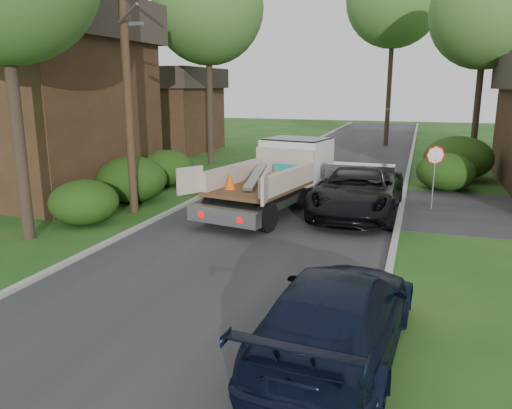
{
  "coord_description": "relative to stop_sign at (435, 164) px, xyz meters",
  "views": [
    {
      "loc": [
        4.63,
        -10.96,
        4.64
      ],
      "look_at": [
        0.09,
        2.78,
        1.2
      ],
      "focal_mm": 35.0,
      "sensor_mm": 36.0,
      "label": 1
    }
  ],
  "objects": [
    {
      "name": "road",
      "position": [
        -5.2,
        1.0,
        -1.77
      ],
      "size": [
        8.0,
        90.0,
        0.02
      ],
      "primitive_type": "cube",
      "color": "#28282B",
      "rests_on": "ground"
    },
    {
      "name": "tree_left_far",
      "position": [
        -12.7,
        8.0,
        7.2
      ],
      "size": [
        6.4,
        6.4,
        12.2
      ],
      "color": "#2D2119",
      "rests_on": "ground"
    },
    {
      "name": "navy_suv",
      "position": [
        -1.73,
        -11.96,
        -0.99
      ],
      "size": [
        2.59,
        5.57,
        1.57
      ],
      "primitive_type": "imported",
      "rotation": [
        0.0,
        0.0,
        3.07
      ],
      "color": "black",
      "rests_on": "ground"
    },
    {
      "name": "house_left_near",
      "position": [
        -17.2,
        -2.0,
        2.5
      ],
      "size": [
        9.72,
        8.64,
        8.4
      ],
      "color": "#382416",
      "rests_on": "ground"
    },
    {
      "name": "hedge_right_b",
      "position": [
        1.3,
        7.0,
        -0.67
      ],
      "size": [
        3.38,
        3.38,
        2.21
      ],
      "primitive_type": "ellipsoid",
      "color": "#193A0D",
      "rests_on": "ground"
    },
    {
      "name": "curb_right",
      "position": [
        -1.1,
        1.0,
        -1.72
      ],
      "size": [
        0.2,
        90.0,
        0.12
      ],
      "primitive_type": "cube",
      "color": "#9E9E99",
      "rests_on": "ground"
    },
    {
      "name": "hedge_left_a",
      "position": [
        -11.4,
        -6.0,
        -1.01
      ],
      "size": [
        2.34,
        2.34,
        1.53
      ],
      "primitive_type": "ellipsoid",
      "color": "#193A0D",
      "rests_on": "ground"
    },
    {
      "name": "hedge_right_a",
      "position": [
        0.6,
        4.0,
        -0.93
      ],
      "size": [
        2.6,
        2.6,
        1.7
      ],
      "primitive_type": "ellipsoid",
      "color": "#193A0D",
      "rests_on": "ground"
    },
    {
      "name": "house_left_far",
      "position": [
        -18.7,
        13.0,
        1.27
      ],
      "size": [
        7.56,
        7.56,
        6.0
      ],
      "color": "#382416",
      "rests_on": "ground"
    },
    {
      "name": "flatbed_truck",
      "position": [
        -5.57,
        -1.54,
        -0.36
      ],
      "size": [
        4.08,
        7.25,
        2.6
      ],
      "rotation": [
        0.0,
        0.0,
        -0.19
      ],
      "color": "black",
      "rests_on": "ground"
    },
    {
      "name": "tree_right_far",
      "position": [
        2.3,
        11.0,
        6.7
      ],
      "size": [
        6.0,
        6.0,
        11.5
      ],
      "color": "#2D2119",
      "rests_on": "ground"
    },
    {
      "name": "utility_pole",
      "position": [
        -10.68,
        -4.02,
        3.4
      ],
      "size": [
        2.42,
        1.25,
        10.0
      ],
      "color": "#382619",
      "rests_on": "ground"
    },
    {
      "name": "hedge_left_b",
      "position": [
        -11.7,
        -2.5,
        -0.84
      ],
      "size": [
        2.86,
        2.86,
        1.87
      ],
      "primitive_type": "ellipsoid",
      "color": "#193A0D",
      "rests_on": "ground"
    },
    {
      "name": "hedge_left_c",
      "position": [
        -12.0,
        1.0,
        -0.93
      ],
      "size": [
        2.6,
        2.6,
        1.7
      ],
      "primitive_type": "ellipsoid",
      "color": "#193A0D",
      "rests_on": "ground"
    },
    {
      "name": "tree_left_back",
      "position": [
        -19.2,
        4.0,
        7.2
      ],
      "size": [
        6.0,
        6.0,
        12.0
      ],
      "color": "#2D2119",
      "rests_on": "ground"
    },
    {
      "name": "curb_left",
      "position": [
        -9.3,
        1.0,
        -1.72
      ],
      "size": [
        0.2,
        90.0,
        0.12
      ],
      "primitive_type": "cube",
      "color": "#9E9E99",
      "rests_on": "ground"
    },
    {
      "name": "ground",
      "position": [
        -5.2,
        -9.0,
        -1.78
      ],
      "size": [
        120.0,
        120.0,
        0.0
      ],
      "primitive_type": "plane",
      "color": "#174C15",
      "rests_on": "ground"
    },
    {
      "name": "black_pickup",
      "position": [
        -2.65,
        -1.71,
        -0.89
      ],
      "size": [
        3.05,
        6.43,
        1.77
      ],
      "primitive_type": "imported",
      "rotation": [
        0.0,
        0.0,
        -0.02
      ],
      "color": "black",
      "rests_on": "ground"
    },
    {
      "name": "stop_sign",
      "position": [
        0.0,
        0.0,
        0.0
      ],
      "size": [
        0.71,
        0.32,
        2.48
      ],
      "color": "slate",
      "rests_on": "ground"
    }
  ]
}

